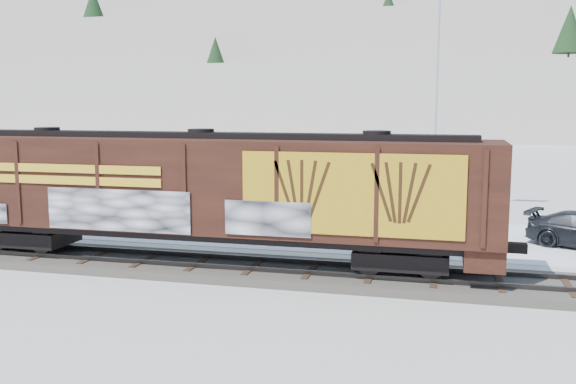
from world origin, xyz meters
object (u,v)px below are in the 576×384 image
(flagpole, at_px, (438,129))
(car_silver, at_px, (127,206))
(car_white, at_px, (309,215))
(hopper_railcar, at_px, (202,188))

(flagpole, bearing_deg, car_silver, -160.70)
(car_silver, height_order, car_white, car_white)
(flagpole, bearing_deg, hopper_railcar, -120.23)
(flagpole, relative_size, car_white, 2.63)
(flagpole, relative_size, car_silver, 2.86)
(flagpole, xyz_separation_m, car_silver, (-14.78, -5.17, -3.76))
(car_silver, distance_m, car_white, 9.34)
(hopper_railcar, bearing_deg, car_silver, 132.25)
(hopper_railcar, xyz_separation_m, flagpole, (7.61, 13.06, 1.61))
(hopper_railcar, relative_size, flagpole, 1.65)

